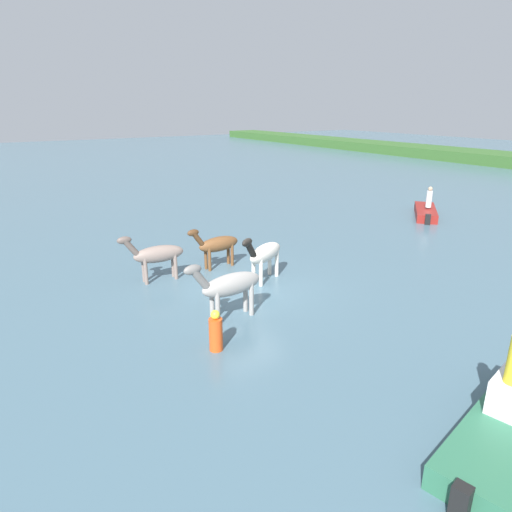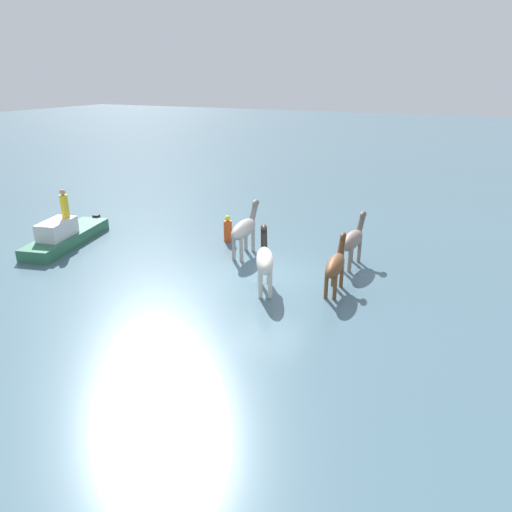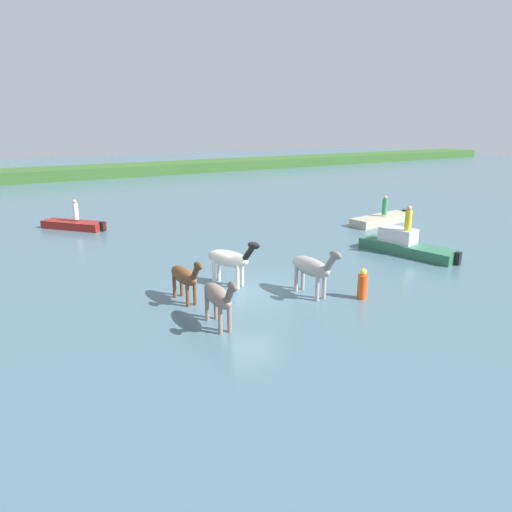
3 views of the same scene
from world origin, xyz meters
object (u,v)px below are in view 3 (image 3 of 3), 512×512
object	(u,v)px
horse_gray_outer	(229,259)
boat_tender_starboard	(74,226)
buoy_channel_marker	(363,285)
horse_dun_straggler	(312,267)
boat_skiff_near	(406,247)
person_spotter_bow	(75,210)
horse_pinto_flank	(185,276)
person_helmsman_aft	(385,206)
boat_motor_center	(382,221)
person_boatman_standing	(408,219)
horse_chestnut_trailing	(219,297)

from	to	relation	value
horse_gray_outer	boat_tender_starboard	world-z (taller)	horse_gray_outer
horse_gray_outer	buoy_channel_marker	size ratio (longest dim) A/B	2.08
horse_dun_straggler	boat_skiff_near	bearing A→B (deg)	103.16
horse_dun_straggler	person_spotter_bow	size ratio (longest dim) A/B	2.14
horse_pinto_flank	person_spotter_bow	world-z (taller)	person_spotter_bow
boat_skiff_near	person_helmsman_aft	bearing A→B (deg)	-50.02
horse_gray_outer	boat_motor_center	size ratio (longest dim) A/B	0.48
person_boatman_standing	person_spotter_bow	bearing A→B (deg)	131.76
person_helmsman_aft	person_boatman_standing	size ratio (longest dim) A/B	1.00
horse_chestnut_trailing	person_boatman_standing	xyz separation A→B (m)	(11.39, 2.73, 0.73)
horse_dun_straggler	person_spotter_bow	xyz separation A→B (m)	(-5.25, 16.04, 0.03)
boat_skiff_near	person_boatman_standing	bearing A→B (deg)	119.46
horse_gray_outer	horse_chestnut_trailing	bearing A→B (deg)	-58.48
horse_pinto_flank	horse_gray_outer	bearing A→B (deg)	105.71
boat_tender_starboard	person_spotter_bow	distance (m)	0.97
horse_gray_outer	person_spotter_bow	size ratio (longest dim) A/B	1.99
horse_chestnut_trailing	boat_skiff_near	world-z (taller)	horse_chestnut_trailing
boat_skiff_near	person_boatman_standing	size ratio (longest dim) A/B	4.17
horse_dun_straggler	horse_pinto_flank	size ratio (longest dim) A/B	1.14
horse_chestnut_trailing	boat_tender_starboard	xyz separation A→B (m)	(-1.28, 16.78, -0.85)
horse_dun_straggler	buoy_channel_marker	world-z (taller)	horse_dun_straggler
horse_chestnut_trailing	buoy_channel_marker	world-z (taller)	horse_chestnut_trailing
person_helmsman_aft	buoy_channel_marker	size ratio (longest dim) A/B	1.04
horse_gray_outer	person_spotter_bow	xyz separation A→B (m)	(-3.23, 13.46, 0.06)
boat_motor_center	boat_tender_starboard	size ratio (longest dim) A/B	1.35
horse_pinto_flank	buoy_channel_marker	world-z (taller)	horse_pinto_flank
boat_tender_starboard	boat_skiff_near	xyz separation A→B (m)	(12.78, -13.94, 0.15)
horse_gray_outer	horse_dun_straggler	bearing A→B (deg)	12.27
person_helmsman_aft	person_spotter_bow	distance (m)	18.79
person_helmsman_aft	horse_pinto_flank	bearing A→B (deg)	-159.82
boat_skiff_near	person_helmsman_aft	size ratio (longest dim) A/B	4.17
boat_skiff_near	person_spotter_bow	bearing A→B (deg)	29.50
person_boatman_standing	buoy_channel_marker	world-z (taller)	person_boatman_standing
boat_motor_center	person_helmsman_aft	world-z (taller)	person_helmsman_aft
horse_dun_straggler	horse_pinto_flank	bearing A→B (deg)	-116.30
person_spotter_bow	buoy_channel_marker	bearing A→B (deg)	-68.93
horse_chestnut_trailing	buoy_channel_marker	xyz separation A→B (m)	(5.52, -0.49, -0.50)
horse_pinto_flank	buoy_channel_marker	size ratio (longest dim) A/B	1.97
person_helmsman_aft	horse_chestnut_trailing	bearing A→B (deg)	-152.10
horse_pinto_flank	person_helmsman_aft	xyz separation A→B (m)	(15.73, 5.78, 0.18)
person_helmsman_aft	person_boatman_standing	distance (m)	7.03
horse_dun_straggler	horse_pinto_flank	distance (m)	4.58
horse_chestnut_trailing	person_spotter_bow	size ratio (longest dim) A/B	2.00
person_boatman_standing	horse_pinto_flank	bearing A→B (deg)	-178.88
person_helmsman_aft	boat_motor_center	bearing A→B (deg)	87.46
horse_chestnut_trailing	boat_motor_center	world-z (taller)	horse_chestnut_trailing
horse_dun_straggler	horse_chestnut_trailing	bearing A→B (deg)	-83.41
horse_gray_outer	boat_motor_center	world-z (taller)	horse_gray_outer
horse_dun_straggler	horse_pinto_flank	xyz separation A→B (m)	(-4.20, 1.81, -0.13)
boat_motor_center	person_spotter_bow	distance (m)	18.74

